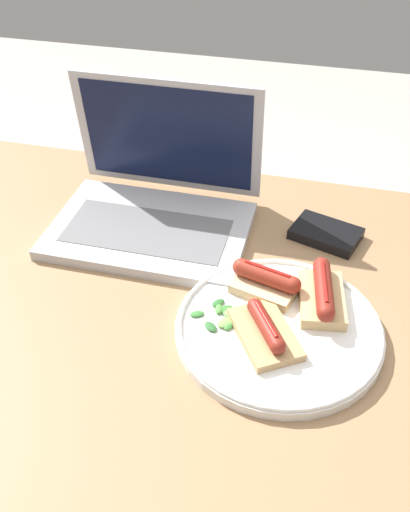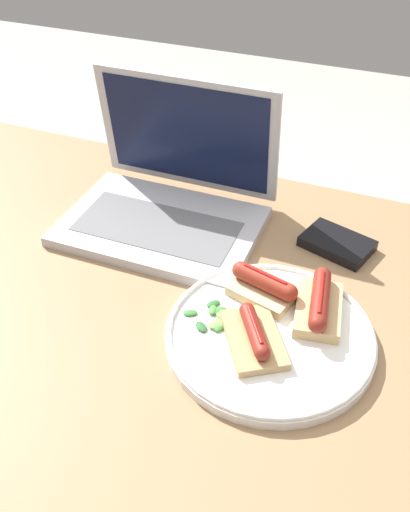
# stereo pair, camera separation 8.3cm
# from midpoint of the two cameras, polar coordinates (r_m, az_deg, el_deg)

# --- Properties ---
(desk) EXTENTS (1.44, 0.76, 0.76)m
(desk) POSITION_cam_midpoint_polar(r_m,az_deg,el_deg) (0.89, 0.89, -7.32)
(desk) COLOR #93704C
(desk) RESTS_ON ground_plane
(laptop) EXTENTS (0.33, 0.25, 0.23)m
(laptop) POSITION_cam_midpoint_polar(r_m,az_deg,el_deg) (0.98, -1.27, 5.60)
(laptop) COLOR #B7B7BC
(laptop) RESTS_ON desk
(plate) EXTENTS (0.29, 0.29, 0.02)m
(plate) POSITION_cam_midpoint_polar(r_m,az_deg,el_deg) (0.79, 9.52, -7.94)
(plate) COLOR white
(plate) RESTS_ON desk
(sausage_toast_left) EXTENTS (0.08, 0.12, 0.05)m
(sausage_toast_left) POSITION_cam_midpoint_polar(r_m,az_deg,el_deg) (0.82, 14.23, -4.87)
(sausage_toast_left) COLOR tan
(sausage_toast_left) RESTS_ON plate
(sausage_toast_middle) EXTENTS (0.12, 0.13, 0.04)m
(sausage_toast_middle) POSITION_cam_midpoint_polar(r_m,az_deg,el_deg) (0.77, 8.04, -8.07)
(sausage_toast_middle) COLOR tan
(sausage_toast_middle) RESTS_ON plate
(sausage_toast_right) EXTENTS (0.11, 0.09, 0.04)m
(sausage_toast_right) POSITION_cam_midpoint_polar(r_m,az_deg,el_deg) (0.83, 8.77, -3.13)
(sausage_toast_right) COLOR #D6B784
(sausage_toast_right) RESTS_ON plate
(salad_pile) EXTENTS (0.07, 0.07, 0.01)m
(salad_pile) POSITION_cam_midpoint_polar(r_m,az_deg,el_deg) (0.80, 4.09, -6.31)
(salad_pile) COLOR #387A33
(salad_pile) RESTS_ON plate
(external_drive) EXTENTS (0.13, 0.10, 0.02)m
(external_drive) POSITION_cam_midpoint_polar(r_m,az_deg,el_deg) (0.97, 15.48, 1.11)
(external_drive) COLOR black
(external_drive) RESTS_ON desk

